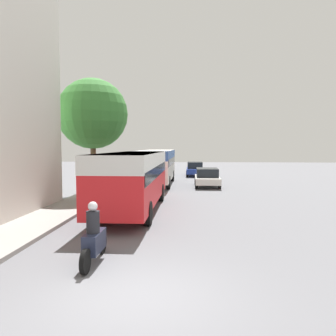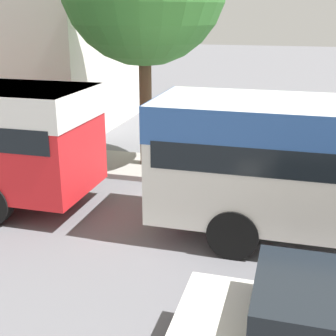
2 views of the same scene
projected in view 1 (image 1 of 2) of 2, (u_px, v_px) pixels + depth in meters
The scene contains 9 objects.
ground_plane at pixel (135, 296), 7.06m from camera, with size 120.00×120.00×0.00m, color slate.
bus_lead at pixel (133, 173), 16.25m from camera, with size 2.50×9.64×2.91m.
bus_following at pixel (157, 162), 27.48m from camera, with size 2.58×9.46×2.89m.
motorcycle_behind_lead at pixel (94, 239), 8.98m from camera, with size 0.38×2.24×1.73m.
car_crossing at pixel (195, 169), 35.63m from camera, with size 1.88×4.41×1.53m.
car_far_curb at pixel (207, 177), 26.22m from camera, with size 1.97×4.38×1.46m.
pedestrian_near_curb at pixel (133, 167), 35.03m from camera, with size 0.39×0.39×1.60m.
pedestrian_walking_away at pixel (118, 169), 29.87m from camera, with size 0.33×0.33×1.86m.
street_tree at pixel (93, 114), 21.32m from camera, with size 4.57×4.57×7.48m.
Camera 1 is at (1.17, -6.80, 3.22)m, focal length 35.00 mm.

